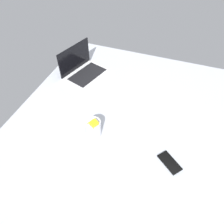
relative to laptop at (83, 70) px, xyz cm
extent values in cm
cube|color=#B7BCC6|center=(-42.82, -44.05, -13.41)|extent=(180.00, 140.00, 18.00)
cube|color=silver|center=(-0.90, -2.91, -3.41)|extent=(38.31, 31.70, 2.00)
cube|color=black|center=(-1.34, -4.34, -2.21)|extent=(32.72, 24.79, 0.40)
cube|color=black|center=(2.34, 7.60, 8.09)|extent=(31.83, 10.68, 21.00)
cylinder|color=silver|center=(-52.55, -32.39, 1.09)|extent=(9.00, 9.00, 11.00)
cube|color=orange|center=(-51.05, -32.35, -1.16)|extent=(5.45, 6.44, 6.47)
cube|color=#268C33|center=(-51.15, -32.33, 0.93)|extent=(6.85, 7.04, 4.87)
cube|color=#268C33|center=(-52.49, -31.89, 3.02)|extent=(5.43, 5.27, 4.06)
cube|color=yellow|center=(-52.61, -30.74, 5.11)|extent=(6.48, 6.75, 5.33)
cube|color=yellow|center=(-54.18, -33.70, 7.20)|extent=(5.76, 5.57, 4.08)
cube|color=black|center=(-57.22, -80.43, -4.01)|extent=(14.14, 15.14, 0.80)
camera|label=1|loc=(-123.31, -70.04, 101.48)|focal=33.51mm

